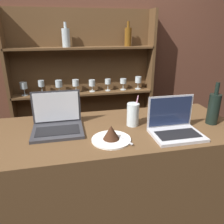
{
  "coord_description": "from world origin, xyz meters",
  "views": [
    {
      "loc": [
        -0.26,
        -0.9,
        1.64
      ],
      "look_at": [
        0.01,
        0.37,
        1.15
      ],
      "focal_mm": 35.0,
      "sensor_mm": 36.0,
      "label": 1
    }
  ],
  "objects": [
    {
      "name": "back_wall",
      "position": [
        0.0,
        1.47,
        1.35
      ],
      "size": [
        7.0,
        0.06,
        2.7
      ],
      "color": "brown",
      "rests_on": "ground_plane"
    },
    {
      "name": "back_shelf",
      "position": [
        -0.07,
        1.39,
        0.96
      ],
      "size": [
        1.48,
        0.18,
        1.84
      ],
      "color": "brown",
      "rests_on": "ground_plane"
    },
    {
      "name": "cake_plate",
      "position": [
        -0.03,
        0.18,
        1.08
      ],
      "size": [
        0.22,
        0.22,
        0.09
      ],
      "color": "white",
      "rests_on": "bar_counter"
    },
    {
      "name": "water_glass",
      "position": [
        0.15,
        0.36,
        1.13
      ],
      "size": [
        0.08,
        0.08,
        0.2
      ],
      "color": "silver",
      "rests_on": "bar_counter"
    },
    {
      "name": "laptop_far",
      "position": [
        0.35,
        0.18,
        1.1
      ],
      "size": [
        0.29,
        0.22,
        0.22
      ],
      "color": "silver",
      "rests_on": "bar_counter"
    },
    {
      "name": "laptop_near",
      "position": [
        -0.33,
        0.39,
        1.1
      ],
      "size": [
        0.3,
        0.25,
        0.23
      ],
      "color": "#333338",
      "rests_on": "bar_counter"
    },
    {
      "name": "wine_bottle_dark",
      "position": [
        0.67,
        0.27,
        1.16
      ],
      "size": [
        0.08,
        0.08,
        0.28
      ],
      "color": "black",
      "rests_on": "bar_counter"
    },
    {
      "name": "bar_counter",
      "position": [
        0.0,
        0.33,
        0.53
      ],
      "size": [
        1.65,
        0.66,
        1.05
      ],
      "color": "brown",
      "rests_on": "ground_plane"
    }
  ]
}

